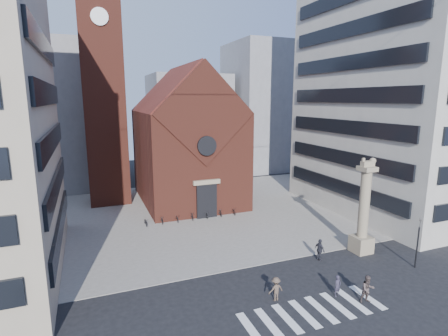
{
  "coord_description": "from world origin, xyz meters",
  "views": [
    {
      "loc": [
        -12.38,
        -19.94,
        13.64
      ],
      "look_at": [
        -1.35,
        8.0,
        7.67
      ],
      "focal_mm": 28.0,
      "sensor_mm": 36.0,
      "label": 1
    }
  ],
  "objects": [
    {
      "name": "bg_block_mid",
      "position": [
        6.0,
        45.0,
        9.0
      ],
      "size": [
        14.0,
        12.0,
        18.0
      ],
      "primitive_type": "cube",
      "color": "gray",
      "rests_on": "ground"
    },
    {
      "name": "scooter_5",
      "position": [
        1.59,
        16.85,
        0.5
      ],
      "size": [
        0.45,
        1.51,
        0.9
      ],
      "primitive_type": "imported",
      "rotation": [
        0.0,
        0.0,
        0.02
      ],
      "color": "black",
      "rests_on": "piazza"
    },
    {
      "name": "ground",
      "position": [
        0.0,
        0.0,
        0.0
      ],
      "size": [
        120.0,
        120.0,
        0.0
      ],
      "primitive_type": "plane",
      "color": "black",
      "rests_on": "ground"
    },
    {
      "name": "scooter_2",
      "position": [
        -3.59,
        16.85,
        0.46
      ],
      "size": [
        0.57,
        1.55,
        0.81
      ],
      "primitive_type": "imported",
      "rotation": [
        0.0,
        0.0,
        0.02
      ],
      "color": "black",
      "rests_on": "piazza"
    },
    {
      "name": "scooter_3",
      "position": [
        -1.86,
        16.85,
        0.5
      ],
      "size": [
        0.45,
        1.51,
        0.9
      ],
      "primitive_type": "imported",
      "rotation": [
        0.0,
        0.0,
        0.02
      ],
      "color": "black",
      "rests_on": "piazza"
    },
    {
      "name": "zebra_crossing",
      "position": [
        0.55,
        -3.0,
        0.01
      ],
      "size": [
        10.2,
        3.2,
        0.01
      ],
      "primitive_type": null,
      "color": "white",
      "rests_on": "ground"
    },
    {
      "name": "campanile",
      "position": [
        -10.0,
        28.0,
        15.74
      ],
      "size": [
        5.5,
        5.5,
        31.2
      ],
      "color": "maroon",
      "rests_on": "ground"
    },
    {
      "name": "church",
      "position": [
        0.0,
        25.04,
        7.98
      ],
      "size": [
        12.0,
        16.65,
        18.0
      ],
      "color": "maroon",
      "rests_on": "ground"
    },
    {
      "name": "bg_block_right",
      "position": [
        22.0,
        42.0,
        12.0
      ],
      "size": [
        16.0,
        14.0,
        24.0
      ],
      "primitive_type": "cube",
      "color": "gray",
      "rests_on": "ground"
    },
    {
      "name": "scooter_4",
      "position": [
        -0.14,
        16.85,
        0.46
      ],
      "size": [
        0.57,
        1.55,
        0.81
      ],
      "primitive_type": "imported",
      "rotation": [
        0.0,
        0.0,
        0.02
      ],
      "color": "black",
      "rests_on": "piazza"
    },
    {
      "name": "scooter_6",
      "position": [
        3.31,
        16.85,
        0.46
      ],
      "size": [
        0.57,
        1.55,
        0.81
      ],
      "primitive_type": "imported",
      "rotation": [
        0.0,
        0.0,
        0.02
      ],
      "color": "black",
      "rests_on": "piazza"
    },
    {
      "name": "pedestrian_2",
      "position": [
        5.49,
        3.0,
        0.95
      ],
      "size": [
        0.58,
        1.16,
        1.9
      ],
      "primitive_type": "imported",
      "rotation": [
        0.0,
        0.0,
        1.67
      ],
      "color": "#292931",
      "rests_on": "ground"
    },
    {
      "name": "scooter_0",
      "position": [
        -7.04,
        16.85,
        0.46
      ],
      "size": [
        0.57,
        1.55,
        0.81
      ],
      "primitive_type": "imported",
      "rotation": [
        0.0,
        0.0,
        0.02
      ],
      "color": "black",
      "rests_on": "piazza"
    },
    {
      "name": "pedestrian_3",
      "position": [
        -1.06,
        -0.94,
        0.84
      ],
      "size": [
        1.12,
        0.69,
        1.69
      ],
      "primitive_type": "imported",
      "rotation": [
        0.0,
        0.0,
        3.2
      ],
      "color": "#4C3D32",
      "rests_on": "ground"
    },
    {
      "name": "lion_column",
      "position": [
        10.01,
        3.0,
        3.46
      ],
      "size": [
        1.63,
        1.6,
        8.68
      ],
      "color": "gray",
      "rests_on": "ground"
    },
    {
      "name": "scooter_1",
      "position": [
        -5.31,
        16.85,
        0.5
      ],
      "size": [
        0.45,
        1.51,
        0.9
      ],
      "primitive_type": "imported",
      "rotation": [
        0.0,
        0.0,
        0.02
      ],
      "color": "black",
      "rests_on": "piazza"
    },
    {
      "name": "pedestrian_0",
      "position": [
        3.26,
        -2.05,
        0.76
      ],
      "size": [
        0.62,
        0.48,
        1.53
      ],
      "primitive_type": "imported",
      "rotation": [
        0.0,
        0.0,
        0.21
      ],
      "color": "#2C2838",
      "rests_on": "ground"
    },
    {
      "name": "building_right",
      "position": [
        24.0,
        12.0,
        16.0
      ],
      "size": [
        18.0,
        22.0,
        32.0
      ],
      "primitive_type": "cube",
      "color": "#B8B3A7",
      "rests_on": "ground"
    },
    {
      "name": "bg_block_left",
      "position": [
        -20.0,
        40.0,
        11.0
      ],
      "size": [
        16.0,
        14.0,
        22.0
      ],
      "primitive_type": "cube",
      "color": "gray",
      "rests_on": "ground"
    },
    {
      "name": "traffic_light",
      "position": [
        12.0,
        -1.0,
        2.29
      ],
      "size": [
        0.13,
        0.16,
        4.3
      ],
      "color": "black",
      "rests_on": "ground"
    },
    {
      "name": "piazza",
      "position": [
        0.0,
        19.0,
        0.03
      ],
      "size": [
        46.0,
        30.0,
        0.05
      ],
      "primitive_type": "cube",
      "color": "gray",
      "rests_on": "ground"
    },
    {
      "name": "pedestrian_1",
      "position": [
        4.61,
        -3.44,
        0.97
      ],
      "size": [
        1.06,
        0.9,
        1.93
      ],
      "primitive_type": "imported",
      "rotation": [
        0.0,
        0.0,
        -0.19
      ],
      "color": "#4D3F3D",
      "rests_on": "ground"
    }
  ]
}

